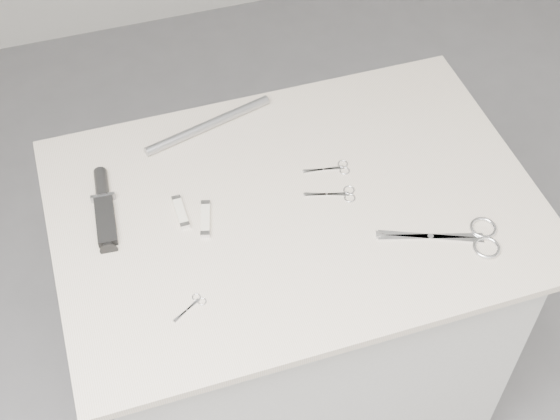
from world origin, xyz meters
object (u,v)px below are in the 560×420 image
object	(u,v)px
plinth	(293,325)
pocket_knife_a	(181,212)
metal_rail	(208,125)
pocket_knife_b	(205,219)
embroidery_scissors_a	(339,194)
sheathed_knife	(104,204)
tiny_scissors	(192,305)
embroidery_scissors_b	(334,168)
large_shears	(465,237)

from	to	relation	value
plinth	pocket_knife_a	world-z (taller)	pocket_knife_a
metal_rail	plinth	bearing A→B (deg)	-66.90
pocket_knife_b	metal_rail	bearing A→B (deg)	-0.81
pocket_knife_a	metal_rail	bearing A→B (deg)	-27.84
embroidery_scissors_a	sheathed_knife	xyz separation A→B (m)	(-0.47, 0.12, 0.01)
tiny_scissors	pocket_knife_a	size ratio (longest dim) A/B	0.83
embroidery_scissors_b	sheathed_knife	distance (m)	0.49
tiny_scissors	sheathed_knife	bearing A→B (deg)	80.35
plinth	pocket_knife_b	xyz separation A→B (m)	(-0.19, 0.01, 0.48)
large_shears	tiny_scissors	world-z (taller)	large_shears
plinth	embroidery_scissors_b	distance (m)	0.49
sheathed_knife	pocket_knife_a	size ratio (longest dim) A/B	2.39
embroidery_scissors_a	large_shears	bearing A→B (deg)	-26.03
tiny_scissors	large_shears	bearing A→B (deg)	-32.11
large_shears	embroidery_scissors_a	size ratio (longest dim) A/B	2.25
large_shears	tiny_scissors	size ratio (longest dim) A/B	3.41
tiny_scissors	pocket_knife_a	distance (m)	0.23
tiny_scissors	pocket_knife_b	world-z (taller)	pocket_knife_b
sheathed_knife	metal_rail	world-z (taller)	same
pocket_knife_a	pocket_knife_b	xyz separation A→B (m)	(0.04, -0.03, 0.00)
large_shears	sheathed_knife	size ratio (longest dim) A/B	1.18
embroidery_scissors_a	pocket_knife_b	bearing A→B (deg)	-166.34
pocket_knife_b	large_shears	bearing A→B (deg)	-97.84
plinth	pocket_knife_a	size ratio (longest dim) A/B	10.49
embroidery_scissors_b	pocket_knife_a	xyz separation A→B (m)	(-0.34, -0.02, 0.00)
plinth	tiny_scissors	size ratio (longest dim) A/B	12.70
sheathed_knife	metal_rail	xyz separation A→B (m)	(0.26, 0.16, 0.00)
pocket_knife_a	metal_rail	xyz separation A→B (m)	(0.12, 0.23, 0.01)
tiny_scissors	pocket_knife_b	bearing A→B (deg)	37.84
embroidery_scissors_a	embroidery_scissors_b	bearing A→B (deg)	94.43
tiny_scissors	pocket_knife_b	size ratio (longest dim) A/B	0.75
large_shears	sheathed_knife	xyz separation A→B (m)	(-0.67, 0.30, 0.00)
plinth	tiny_scissors	xyz separation A→B (m)	(-0.26, -0.18, 0.47)
pocket_knife_a	sheathed_knife	bearing A→B (deg)	64.35
large_shears	sheathed_knife	distance (m)	0.74
pocket_knife_a	metal_rail	size ratio (longest dim) A/B	0.27
plinth	pocket_knife_b	world-z (taller)	pocket_knife_b
large_shears	metal_rail	size ratio (longest dim) A/B	0.77
embroidery_scissors_b	tiny_scissors	xyz separation A→B (m)	(-0.37, -0.25, -0.00)
pocket_knife_b	sheathed_knife	bearing A→B (deg)	76.80
large_shears	metal_rail	distance (m)	0.62
pocket_knife_b	metal_rail	xyz separation A→B (m)	(0.07, 0.26, 0.00)
sheathed_knife	metal_rail	distance (m)	0.31
plinth	large_shears	bearing A→B (deg)	-33.04
tiny_scissors	metal_rail	distance (m)	0.48
plinth	metal_rail	distance (m)	0.56
embroidery_scissors_a	pocket_knife_a	size ratio (longest dim) A/B	1.25
embroidery_scissors_b	pocket_knife_b	size ratio (longest dim) A/B	1.08
embroidery_scissors_a	metal_rail	world-z (taller)	metal_rail
plinth	large_shears	xyz separation A→B (m)	(0.29, -0.19, 0.47)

